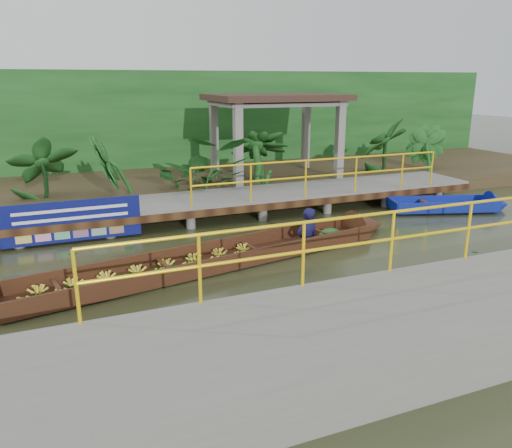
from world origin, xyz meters
name	(u,v)px	position (x,y,z in m)	size (l,w,h in m)	color
ground	(269,256)	(0.00, 0.00, 0.00)	(80.00, 80.00, 0.00)	#2A3219
land_strip	(182,182)	(0.00, 7.50, 0.23)	(30.00, 8.00, 0.45)	#332B19
far_dock	(219,200)	(0.02, 3.43, 0.48)	(16.00, 2.06, 1.66)	slate
near_dock	(448,318)	(1.00, -4.20, 0.30)	(18.00, 2.40, 1.73)	slate
pavilion	(276,106)	(3.00, 6.30, 2.82)	(4.40, 3.00, 3.00)	slate
foliage_backdrop	(164,125)	(0.00, 10.00, 2.00)	(30.00, 0.80, 4.00)	#144014
vendor_boat	(222,254)	(-1.10, -0.06, 0.21)	(9.81, 2.73, 2.02)	#331A0D
moored_blue_boat	(470,206)	(6.96, 1.35, 0.15)	(3.59, 1.90, 0.83)	navy
blue_banner	(72,221)	(-3.83, 2.48, 0.56)	(3.07, 0.04, 0.96)	#0B115F
tropical_plants	(256,160)	(1.88, 5.30, 1.21)	(14.22, 1.22, 1.53)	#144014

